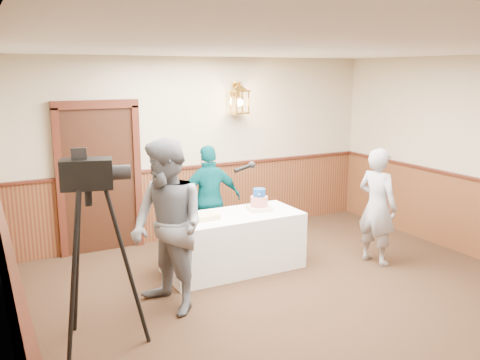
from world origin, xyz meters
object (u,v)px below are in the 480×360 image
object	(u,v)px
baker	(377,206)
sheet_cake_yellow	(205,217)
interviewer	(168,227)
sheet_cake_green	(177,217)
tv_camera_rig	(93,267)
assistant_p	(210,200)
display_table	(233,242)
tiered_cake	(259,202)

from	to	relation	value
baker	sheet_cake_yellow	bearing A→B (deg)	60.95
interviewer	baker	bearing A→B (deg)	74.70
sheet_cake_green	tv_camera_rig	distance (m)	1.86
assistant_p	tv_camera_rig	world-z (taller)	tv_camera_rig
sheet_cake_yellow	assistant_p	world-z (taller)	assistant_p
display_table	tv_camera_rig	size ratio (longest dim) A/B	0.99
display_table	assistant_p	xyz separation A→B (m)	(0.01, 0.75, 0.41)
baker	interviewer	bearing A→B (deg)	78.26
sheet_cake_yellow	sheet_cake_green	distance (m)	0.36
display_table	baker	distance (m)	2.00
tiered_cake	assistant_p	xyz separation A→B (m)	(-0.40, 0.71, -0.08)
display_table	interviewer	size ratio (longest dim) A/B	0.95
assistant_p	tv_camera_rig	size ratio (longest dim) A/B	0.86
interviewer	baker	distance (m)	2.98
baker	assistant_p	distance (m)	2.32
tiered_cake	sheet_cake_green	size ratio (longest dim) A/B	1.31
assistant_p	sheet_cake_yellow	bearing A→B (deg)	67.74
display_table	tv_camera_rig	xyz separation A→B (m)	(-2.03, -1.16, 0.44)
sheet_cake_green	interviewer	distance (m)	0.98
sheet_cake_green	tiered_cake	bearing A→B (deg)	-5.89
display_table	tiered_cake	bearing A→B (deg)	4.41
sheet_cake_yellow	sheet_cake_green	xyz separation A→B (m)	(-0.32, 0.17, -0.00)
display_table	baker	world-z (taller)	baker
sheet_cake_yellow	sheet_cake_green	world-z (taller)	sheet_cake_yellow
display_table	sheet_cake_yellow	distance (m)	0.57
assistant_p	baker	bearing A→B (deg)	148.04
interviewer	assistant_p	world-z (taller)	interviewer
assistant_p	display_table	bearing A→B (deg)	95.34
tv_camera_rig	assistant_p	bearing A→B (deg)	56.90
baker	tv_camera_rig	xyz separation A→B (m)	(-3.87, -0.48, 0.02)
baker	assistant_p	bearing A→B (deg)	39.41
tiered_cake	sheet_cake_yellow	bearing A→B (deg)	-176.43
sheet_cake_yellow	baker	bearing A→B (deg)	-16.64
display_table	assistant_p	world-z (taller)	assistant_p
sheet_cake_yellow	tv_camera_rig	size ratio (longest dim) A/B	0.18
sheet_cake_green	interviewer	world-z (taller)	interviewer
display_table	baker	xyz separation A→B (m)	(1.83, -0.69, 0.42)
baker	assistant_p	world-z (taller)	baker
display_table	interviewer	distance (m)	1.47
interviewer	tv_camera_rig	distance (m)	1.00
assistant_p	interviewer	bearing A→B (deg)	57.94
baker	assistant_p	xyz separation A→B (m)	(-1.82, 1.43, -0.01)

